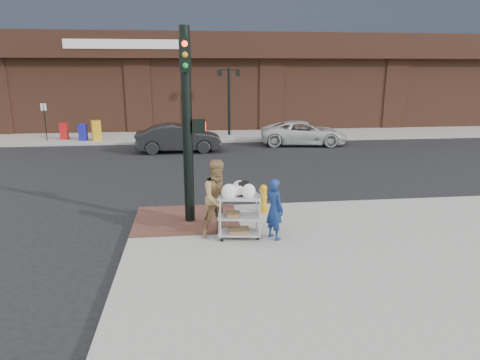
{
  "coord_description": "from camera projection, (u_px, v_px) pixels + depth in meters",
  "views": [
    {
      "loc": [
        -0.45,
        -10.2,
        4.14
      ],
      "look_at": [
        0.85,
        0.75,
        1.25
      ],
      "focal_mm": 32.0,
      "sensor_mm": 36.0,
      "label": 1
    }
  ],
  "objects": [
    {
      "name": "sidewalk_far",
      "position": [
        318.0,
        110.0,
        43.05
      ],
      "size": [
        65.0,
        36.0,
        0.15
      ],
      "primitive_type": "cube",
      "color": "gray",
      "rests_on": "ground"
    },
    {
      "name": "newsbox_yellow",
      "position": [
        96.0,
        131.0,
        24.23
      ],
      "size": [
        0.6,
        0.57,
        1.14
      ],
      "primitive_type": "cube",
      "rotation": [
        0.0,
        0.0,
        0.37
      ],
      "color": "gold",
      "rests_on": "sidewalk_far"
    },
    {
      "name": "utility_cart",
      "position": [
        239.0,
        213.0,
        10.25
      ],
      "size": [
        1.08,
        0.7,
        1.39
      ],
      "color": "#A6A6AB",
      "rests_on": "sidewalk_near"
    },
    {
      "name": "sedan_dark",
      "position": [
        179.0,
        138.0,
        21.68
      ],
      "size": [
        4.33,
        1.58,
        1.42
      ],
      "primitive_type": "imported",
      "rotation": [
        0.0,
        0.0,
        1.59
      ],
      "color": "black",
      "rests_on": "ground"
    },
    {
      "name": "brick_curb_ramp",
      "position": [
        186.0,
        219.0,
        11.66
      ],
      "size": [
        2.8,
        2.4,
        0.01
      ],
      "primitive_type": "cube",
      "color": "#563028",
      "rests_on": "sidewalk_near"
    },
    {
      "name": "woman_blue",
      "position": [
        274.0,
        209.0,
        10.18
      ],
      "size": [
        0.58,
        0.65,
        1.49
      ],
      "primitive_type": "imported",
      "rotation": [
        0.0,
        0.0,
        2.1
      ],
      "color": "navy",
      "rests_on": "sidewalk_near"
    },
    {
      "name": "traffic_signal_pole",
      "position": [
        188.0,
        121.0,
        10.87
      ],
      "size": [
        0.61,
        0.51,
        5.0
      ],
      "color": "black",
      "rests_on": "sidewalk_near"
    },
    {
      "name": "fire_hydrant",
      "position": [
        263.0,
        198.0,
        12.13
      ],
      "size": [
        0.38,
        0.27,
        0.82
      ],
      "color": "orange",
      "rests_on": "sidewalk_near"
    },
    {
      "name": "newsbox_red",
      "position": [
        64.0,
        131.0,
        24.63
      ],
      "size": [
        0.42,
        0.39,
        0.96
      ],
      "primitive_type": "cube",
      "rotation": [
        0.0,
        0.0,
        -0.06
      ],
      "color": "#B31514",
      "rests_on": "sidewalk_far"
    },
    {
      "name": "parking_sign",
      "position": [
        45.0,
        121.0,
        24.02
      ],
      "size": [
        0.05,
        0.05,
        2.2
      ],
      "primitive_type": "cylinder",
      "color": "black",
      "rests_on": "sidewalk_far"
    },
    {
      "name": "newsbox_blue",
      "position": [
        83.0,
        132.0,
        24.22
      ],
      "size": [
        0.49,
        0.47,
        0.93
      ],
      "primitive_type": "cube",
      "rotation": [
        0.0,
        0.0,
        -0.35
      ],
      "color": "#191CA8",
      "rests_on": "sidewalk_far"
    },
    {
      "name": "ground",
      "position": [
        210.0,
        236.0,
        10.9
      ],
      "size": [
        220.0,
        220.0,
        0.0
      ],
      "primitive_type": "plane",
      "color": "black",
      "rests_on": "ground"
    },
    {
      "name": "pedestrian_tan",
      "position": [
        219.0,
        198.0,
        10.31
      ],
      "size": [
        1.12,
        0.99,
        1.9
      ],
      "primitive_type": "imported",
      "rotation": [
        0.0,
        0.0,
        0.35
      ],
      "color": "olive",
      "rests_on": "sidewalk_near"
    },
    {
      "name": "minivan_white",
      "position": [
        303.0,
        133.0,
        23.73
      ],
      "size": [
        4.99,
        2.84,
        1.31
      ],
      "primitive_type": "imported",
      "rotation": [
        0.0,
        0.0,
        1.43
      ],
      "color": "silver",
      "rests_on": "ground"
    },
    {
      "name": "lamp_post",
      "position": [
        229.0,
        94.0,
        25.84
      ],
      "size": [
        1.32,
        0.22,
        4.0
      ],
      "color": "black",
      "rests_on": "sidewalk_far"
    }
  ]
}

